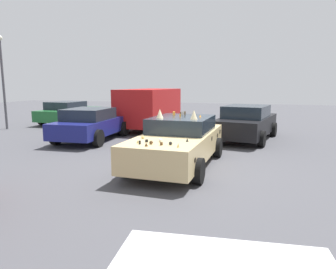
% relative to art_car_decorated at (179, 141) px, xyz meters
% --- Properties ---
extents(ground_plane, '(60.00, 60.00, 0.00)m').
position_rel_art_car_decorated_xyz_m(ground_plane, '(-0.07, 0.00, -0.70)').
color(ground_plane, '#47474C').
extents(art_car_decorated, '(4.67, 2.19, 1.64)m').
position_rel_art_car_decorated_xyz_m(art_car_decorated, '(0.00, 0.00, 0.00)').
color(art_car_decorated, '#D8BC7F').
rests_on(art_car_decorated, ground).
extents(parked_van_row_back_center, '(4.91, 2.36, 2.09)m').
position_rel_art_car_decorated_xyz_m(parked_van_row_back_center, '(6.70, 3.22, 0.47)').
color(parked_van_row_back_center, '#B21919').
rests_on(parked_van_row_back_center, ground).
extents(parked_sedan_behind_right, '(4.28, 2.16, 1.36)m').
position_rel_art_car_decorated_xyz_m(parked_sedan_behind_right, '(2.90, 4.49, -0.01)').
color(parked_sedan_behind_right, navy).
rests_on(parked_sedan_behind_right, ground).
extents(parked_sedan_near_left, '(4.44, 2.22, 1.33)m').
position_rel_art_car_decorated_xyz_m(parked_sedan_near_left, '(7.66, 8.76, -0.03)').
color(parked_sedan_near_left, '#1E602D').
rests_on(parked_sedan_near_left, ground).
extents(parked_sedan_row_back_far, '(4.67, 2.65, 1.46)m').
position_rel_art_car_decorated_xyz_m(parked_sedan_row_back_far, '(4.85, -1.75, 0.03)').
color(parked_sedan_row_back_far, black).
rests_on(parked_sedan_row_back_far, ground).
extents(lot_lamp_post, '(0.28, 0.28, 4.78)m').
position_rel_art_car_decorated_xyz_m(lot_lamp_post, '(4.57, 10.49, 2.16)').
color(lot_lamp_post, '#4C4C51').
rests_on(lot_lamp_post, ground).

